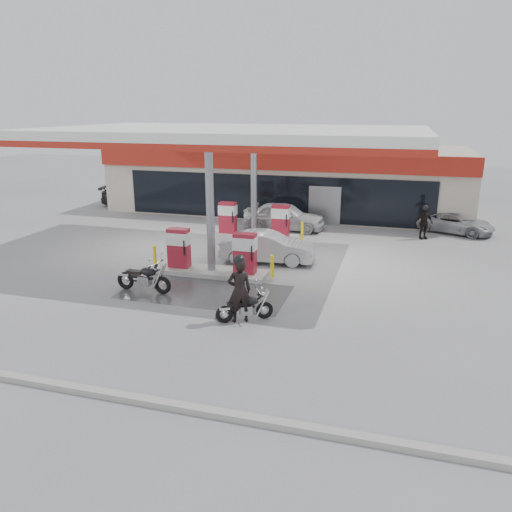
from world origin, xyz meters
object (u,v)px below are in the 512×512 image
Objects in this scene: parked_motorcycle at (144,278)px; parked_car_left at (137,196)px; pump_island_near at (211,257)px; sedan_white at (284,216)px; biker_main at (239,291)px; biker_walking at (424,223)px; parked_car_right at (456,223)px; pump_island_far at (254,224)px; hatchback_silver at (267,247)px; attendant at (256,218)px; main_motorcycle at (246,308)px.

parked_motorcycle is 16.78m from parked_car_left.
sedan_white is at bearing 82.57° from pump_island_near.
pump_island_near is 4.79m from biker_main.
biker_walking is (18.30, -3.80, 0.15)m from parked_car_left.
biker_main is 15.96m from parked_car_right.
parked_car_left is at bearing 122.69° from parked_motorcycle.
parked_motorcycle is at bearing -122.54° from pump_island_near.
parked_motorcycle is 0.57× the size of parked_car_right.
pump_island_far is (0.00, 6.00, 0.00)m from pump_island_near.
biker_walking is (5.80, 12.28, -0.19)m from biker_main.
hatchback_silver is at bearing -65.65° from pump_island_far.
biker_walking reaches higher than parked_car_right.
pump_island_far is 3.04× the size of attendant.
sedan_white is at bearing 151.75° from biker_walking.
pump_island_far is 2.45m from sedan_white.
attendant reaches higher than parked_car_left.
hatchback_silver is 1.04× the size of parked_car_right.
sedan_white is (1.07, 8.20, 0.04)m from pump_island_near.
parked_car_left reaches higher than parked_car_right.
parked_car_left is 1.20× the size of parked_car_right.
pump_island_far reaches higher than parked_car_left.
parked_car_right is (8.28, 7.80, -0.12)m from hatchback_silver.
pump_island_near is at bearing -173.28° from attendant.
biker_main is at bearing -178.94° from main_motorcycle.
parked_car_right is at bearing 31.63° from main_motorcycle.
biker_walking is (9.92, 10.74, 0.33)m from parked_motorcycle.
pump_island_near reaches higher than parked_motorcycle.
sedan_white is 9.11m from parked_car_right.
pump_island_near reaches higher than sedan_white.
parked_car_left is at bearing 97.73° from main_motorcycle.
parked_car_right is at bearing -68.40° from attendant.
parked_car_left is at bearing 106.32° from parked_car_right.
parked_motorcycle is (-1.62, -8.54, -0.21)m from pump_island_far.
biker_main reaches higher than sedan_white.
pump_island_far is 8.69m from parked_motorcycle.
pump_island_far is 11.66m from parked_car_left.
biker_main is 20.37m from parked_car_left.
biker_main is 12.36m from sedan_white.
pump_island_far is 4.17m from hatchback_silver.
main_motorcycle is at bearing 174.33° from parked_car_right.
biker_main is at bearing -151.97° from parked_car_left.
attendant is (-0.18, 1.01, 0.13)m from pump_island_far.
attendant is 10.62m from parked_car_right.
parked_car_right is (10.00, 10.00, -0.17)m from pump_island_near.
main_motorcycle is (2.66, -3.98, -0.29)m from pump_island_near.
parked_motorcycle is 0.55× the size of hatchback_silver.
sedan_white is 1.73m from attendant.
parked_motorcycle is 17.09m from parked_car_right.
pump_island_far reaches higher than attendant.
sedan_white is 11.70m from parked_car_left.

